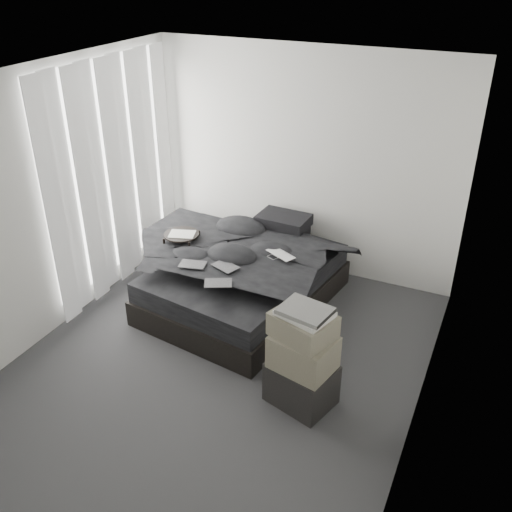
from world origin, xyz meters
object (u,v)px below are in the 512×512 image
at_px(box_lower, 301,383).
at_px(laptop, 277,250).
at_px(bed, 244,292).
at_px(side_stand, 184,263).

bearing_deg(box_lower, laptop, 122.08).
relative_size(bed, side_stand, 2.89).
relative_size(laptop, box_lower, 0.62).
distance_m(bed, laptop, 0.72).
bearing_deg(side_stand, box_lower, -31.54).
bearing_deg(box_lower, bed, 133.37).
xyz_separation_m(bed, laptop, (0.38, -0.01, 0.61)).
bearing_deg(side_stand, laptop, 2.26).
xyz_separation_m(laptop, side_stand, (-1.11, -0.04, -0.39)).
bearing_deg(bed, box_lower, -38.32).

